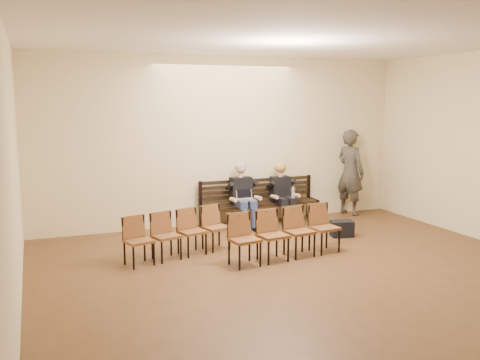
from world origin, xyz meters
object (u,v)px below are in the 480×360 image
at_px(bench, 260,213).
at_px(seated_man, 243,196).
at_px(chair_row_front, 179,234).
at_px(chair_row_back, 286,234).
at_px(bag, 342,229).
at_px(water_bottle, 293,198).
at_px(seated_woman, 282,196).
at_px(passerby, 350,166).
at_px(laptop, 247,201).

relative_size(bench, seated_man, 2.00).
xyz_separation_m(chair_row_front, chair_row_back, (1.63, -0.73, 0.03)).
xyz_separation_m(bag, chair_row_front, (-3.25, -0.16, 0.24)).
bearing_deg(water_bottle, chair_row_back, -119.58).
height_order(seated_woman, passerby, passerby).
relative_size(bench, water_bottle, 11.04).
bearing_deg(chair_row_front, seated_woman, 14.91).
relative_size(water_bottle, passerby, 0.11).
bearing_deg(seated_man, chair_row_back, -93.64).
height_order(water_bottle, bag, water_bottle).
relative_size(bench, laptop, 7.61).
bearing_deg(seated_man, bench, 14.87).
relative_size(seated_woman, chair_row_front, 0.62).
distance_m(bag, chair_row_back, 1.87).
height_order(bench, chair_row_front, chair_row_front).
height_order(bench, chair_row_back, chair_row_back).
xyz_separation_m(bench, seated_man, (-0.45, -0.12, 0.42)).
relative_size(bench, chair_row_front, 1.37).
bearing_deg(passerby, chair_row_front, 91.20).
bearing_deg(bench, water_bottle, -32.61).
bearing_deg(passerby, seated_woman, 76.01).
xyz_separation_m(bench, laptop, (-0.44, -0.30, 0.35)).
bearing_deg(seated_man, seated_woman, 0.00).
relative_size(seated_woman, chair_row_back, 0.58).
bearing_deg(laptop, bag, -34.66).
height_order(bag, chair_row_front, chair_row_front).
bearing_deg(passerby, seated_man, 73.70).
xyz_separation_m(seated_man, laptop, (0.01, -0.18, -0.07)).
bearing_deg(bench, chair_row_back, -103.75).
bearing_deg(laptop, water_bottle, 2.27).
xyz_separation_m(water_bottle, passerby, (1.68, 0.47, 0.55)).
bearing_deg(bag, laptop, 139.31).
bearing_deg(water_bottle, laptop, 176.24).
xyz_separation_m(seated_man, passerby, (2.71, 0.22, 0.47)).
distance_m(laptop, bag, 1.98).
distance_m(bench, chair_row_back, 2.53).
height_order(water_bottle, chair_row_back, chair_row_back).
bearing_deg(seated_woman, passerby, 6.94).
xyz_separation_m(bag, chair_row_back, (-1.63, -0.89, 0.26)).
distance_m(laptop, chair_row_back, 2.16).
height_order(passerby, chair_row_back, passerby).
height_order(seated_man, passerby, passerby).
distance_m(passerby, chair_row_back, 3.90).
distance_m(laptop, chair_row_front, 2.29).
bearing_deg(passerby, bench, 71.60).
bearing_deg(bag, passerby, 53.47).
bearing_deg(chair_row_front, passerby, 6.12).
xyz_separation_m(bench, bag, (1.03, -1.57, -0.07)).
height_order(bench, passerby, passerby).
relative_size(seated_man, seated_woman, 1.10).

